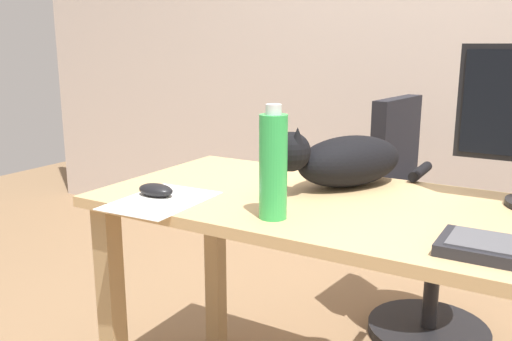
# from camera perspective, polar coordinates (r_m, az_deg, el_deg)

# --- Properties ---
(back_wall) EXTENTS (6.00, 0.04, 2.60)m
(back_wall) POSITION_cam_1_polar(r_m,az_deg,el_deg) (2.88, 23.07, 14.89)
(back_wall) COLOR beige
(back_wall) RESTS_ON ground_plane
(desk) EXTENTS (1.53, 0.66, 0.75)m
(desk) POSITION_cam_1_polar(r_m,az_deg,el_deg) (1.48, 12.37, -7.89)
(desk) COLOR tan
(desk) RESTS_ON ground_plane
(office_chair) EXTENTS (0.48, 0.48, 0.96)m
(office_chair) POSITION_cam_1_polar(r_m,az_deg,el_deg) (2.27, 17.18, -6.50)
(office_chair) COLOR black
(office_chair) RESTS_ON ground_plane
(cat) EXTENTS (0.34, 0.54, 0.20)m
(cat) POSITION_cam_1_polar(r_m,az_deg,el_deg) (1.62, 9.23, 1.10)
(cat) COLOR black
(cat) RESTS_ON desk
(computer_mouse) EXTENTS (0.11, 0.06, 0.04)m
(computer_mouse) POSITION_cam_1_polar(r_m,az_deg,el_deg) (1.53, -10.49, -2.04)
(computer_mouse) COLOR black
(computer_mouse) RESTS_ON desk
(paper_sheet) EXTENTS (0.22, 0.31, 0.00)m
(paper_sheet) POSITION_cam_1_polar(r_m,az_deg,el_deg) (1.49, -9.93, -3.13)
(paper_sheet) COLOR white
(paper_sheet) RESTS_ON desk
(water_bottle) EXTENTS (0.07, 0.07, 0.28)m
(water_bottle) POSITION_cam_1_polar(r_m,az_deg,el_deg) (1.29, 1.82, 0.51)
(water_bottle) COLOR green
(water_bottle) RESTS_ON desk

